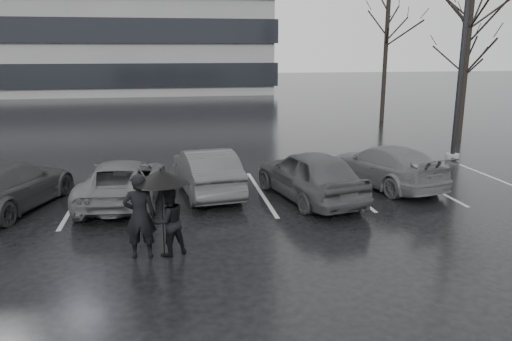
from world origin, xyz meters
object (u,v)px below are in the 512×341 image
object	(u,v)px
car_east	(385,166)
tree_ne	(465,65)
car_main	(310,175)
lamp_post	(463,45)
car_west_a	(206,171)
car_west_b	(123,181)
car_west_c	(8,186)
tree_north	(386,51)
pedestrian_right	(169,222)
tree_east	(467,58)
pedestrian_left	(140,216)

from	to	relation	value
car_east	tree_ne	distance (m)	15.20
car_main	lamp_post	xyz separation A→B (m)	(7.35, 4.43, 3.79)
car_west_a	car_east	world-z (taller)	car_west_a
car_main	car_west_a	world-z (taller)	car_main
lamp_post	car_main	bearing A→B (deg)	-148.94
lamp_post	tree_ne	size ratio (longest dim) A/B	1.42
car_east	tree_ne	bearing A→B (deg)	-146.42
car_west_b	car_west_c	size ratio (longest dim) A/B	0.97
car_east	tree_north	bearing A→B (deg)	-129.26
car_main	car_west_a	size ratio (longest dim) A/B	1.04
car_main	car_east	distance (m)	3.07
pedestrian_right	tree_north	size ratio (longest dim) A/B	0.18
tree_east	pedestrian_left	bearing A→B (deg)	-141.16
pedestrian_right	tree_ne	distance (m)	23.28
car_main	lamp_post	world-z (taller)	lamp_post
car_west_a	pedestrian_left	distance (m)	5.09
car_main	tree_ne	xyz separation A→B (m)	(12.58, 12.43, 2.74)
car_west_a	tree_east	distance (m)	15.29
car_west_b	tree_north	world-z (taller)	tree_north
car_east	tree_east	bearing A→B (deg)	-150.33
tree_north	car_west_a	bearing A→B (deg)	-130.37
pedestrian_right	tree_north	bearing A→B (deg)	-149.87
car_west_a	car_west_c	xyz separation A→B (m)	(-5.61, -0.71, -0.02)
car_west_b	car_east	bearing A→B (deg)	-172.12
car_west_c	car_east	distance (m)	11.49
car_main	pedestrian_right	bearing A→B (deg)	27.36
car_east	lamp_post	world-z (taller)	lamp_post
tree_ne	tree_east	bearing A→B (deg)	-122.01
tree_ne	tree_north	world-z (taller)	tree_north
tree_north	pedestrian_left	bearing A→B (deg)	-126.16
car_main	tree_north	world-z (taller)	tree_north
car_west_a	tree_ne	xyz separation A→B (m)	(15.58, 11.20, 2.79)
car_west_a	pedestrian_right	bearing A→B (deg)	68.58
car_west_a	car_east	distance (m)	5.87
car_main	lamp_post	bearing A→B (deg)	-161.60
car_west_a	car_east	bearing A→B (deg)	171.16
car_west_c	car_east	xyz separation A→B (m)	(11.47, 0.57, -0.01)
car_main	tree_east	size ratio (longest dim) A/B	0.56
tree_east	lamp_post	bearing A→B (deg)	-124.35
car_west_a	tree_ne	size ratio (longest dim) A/B	0.62
pedestrian_right	tree_ne	world-z (taller)	tree_ne
pedestrian_right	lamp_post	size ratio (longest dim) A/B	0.15
car_west_b	tree_north	size ratio (longest dim) A/B	0.54
tree_east	tree_ne	distance (m)	4.74
lamp_post	car_east	bearing A→B (deg)	-143.23
pedestrian_left	tree_east	bearing A→B (deg)	-139.13
car_main	car_west_c	size ratio (longest dim) A/B	0.95
pedestrian_left	tree_ne	xyz separation A→B (m)	(17.36, 15.97, 2.56)
car_west_b	pedestrian_left	bearing A→B (deg)	104.49
lamp_post	tree_ne	distance (m)	9.62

